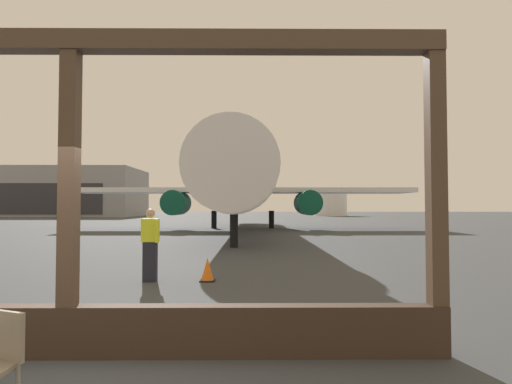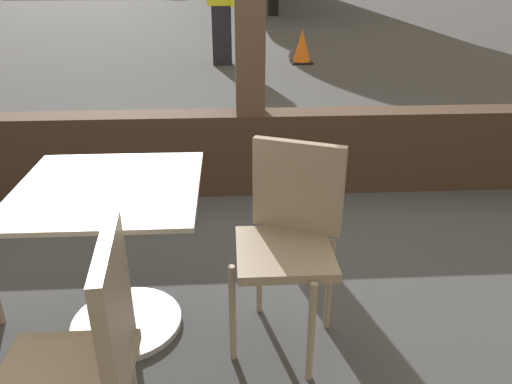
% 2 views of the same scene
% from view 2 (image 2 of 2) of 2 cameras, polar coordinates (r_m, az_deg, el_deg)
% --- Properties ---
extents(dining_table, '(0.76, 0.76, 0.73)m').
position_cam_2_polar(dining_table, '(2.27, -15.96, -6.59)').
color(dining_table, '#ADA89E').
rests_on(dining_table, ground).
extents(cafe_chair_window_left, '(0.50, 0.50, 0.91)m').
position_cam_2_polar(cafe_chair_window_left, '(2.09, 4.01, -4.28)').
color(cafe_chair_window_left, gray).
rests_on(cafe_chair_window_left, ground).
extents(cafe_chair_window_right, '(0.42, 0.42, 0.91)m').
position_cam_2_polar(cafe_chair_window_right, '(1.58, -19.08, -17.64)').
color(cafe_chair_window_right, gray).
rests_on(cafe_chair_window_right, ground).
extents(ground_crew_worker, '(0.47, 0.38, 1.74)m').
position_cam_2_polar(ground_crew_worker, '(8.55, -4.09, 20.59)').
color(ground_crew_worker, black).
rests_on(ground_crew_worker, ground).
extents(traffic_cone, '(0.36, 0.36, 0.57)m').
position_cam_2_polar(traffic_cone, '(8.77, 5.39, 16.48)').
color(traffic_cone, orange).
rests_on(traffic_cone, ground).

